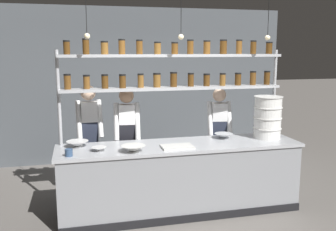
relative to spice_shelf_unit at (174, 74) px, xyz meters
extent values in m
plane|color=slate|center=(0.00, -0.33, -1.82)|extent=(40.00, 40.00, 0.00)
cube|color=#4C5156|center=(0.00, 2.31, -0.35)|extent=(5.58, 0.12, 2.93)
cube|color=gray|center=(0.00, -0.33, -1.38)|extent=(3.12, 0.72, 0.88)
cube|color=#ADAFB5|center=(0.00, -0.33, -0.92)|extent=(3.18, 0.76, 0.04)
cube|color=black|center=(0.00, -0.70, -1.77)|extent=(3.12, 0.03, 0.10)
cylinder|color=#ADAFB5|center=(-1.51, 0.00, -0.75)|extent=(0.04, 0.04, 2.13)
cylinder|color=#ADAFB5|center=(1.50, 0.00, -0.75)|extent=(0.04, 0.04, 2.13)
cube|color=#ADAFB5|center=(0.00, 0.00, -0.20)|extent=(3.02, 0.28, 0.04)
cylinder|color=brown|center=(-1.40, 0.00, -0.09)|extent=(0.09, 0.09, 0.17)
cylinder|color=black|center=(-1.40, 0.00, 0.01)|extent=(0.09, 0.09, 0.02)
cylinder|color=brown|center=(-1.16, 0.00, -0.10)|extent=(0.08, 0.08, 0.16)
cylinder|color=black|center=(-1.16, 0.00, -0.01)|extent=(0.09, 0.09, 0.02)
cylinder|color=#513314|center=(-0.93, 0.00, -0.10)|extent=(0.09, 0.09, 0.16)
cylinder|color=black|center=(-0.93, 0.00, -0.01)|extent=(0.09, 0.09, 0.02)
cylinder|color=#513314|center=(-0.70, 0.00, -0.10)|extent=(0.09, 0.09, 0.16)
cylinder|color=black|center=(-0.70, 0.00, -0.01)|extent=(0.09, 0.09, 0.02)
cylinder|color=brown|center=(-0.46, 0.00, -0.10)|extent=(0.08, 0.08, 0.17)
cylinder|color=black|center=(-0.46, 0.00, 0.00)|extent=(0.08, 0.08, 0.02)
cylinder|color=brown|center=(-0.24, 0.00, -0.09)|extent=(0.10, 0.10, 0.17)
cylinder|color=black|center=(-0.24, 0.00, 0.00)|extent=(0.10, 0.10, 0.02)
cylinder|color=#513314|center=(-0.01, 0.00, -0.09)|extent=(0.09, 0.09, 0.18)
cylinder|color=black|center=(-0.01, 0.00, 0.01)|extent=(0.09, 0.09, 0.02)
cylinder|color=#513314|center=(0.23, 0.00, -0.10)|extent=(0.08, 0.08, 0.16)
cylinder|color=black|center=(0.23, 0.00, 0.00)|extent=(0.08, 0.08, 0.02)
cylinder|color=#513314|center=(0.46, 0.00, -0.10)|extent=(0.09, 0.09, 0.15)
cylinder|color=black|center=(0.46, 0.00, -0.02)|extent=(0.09, 0.09, 0.02)
cylinder|color=brown|center=(0.70, 0.00, -0.10)|extent=(0.08, 0.08, 0.15)
cylinder|color=black|center=(0.70, 0.00, -0.01)|extent=(0.09, 0.09, 0.02)
cylinder|color=#513314|center=(0.93, 0.00, -0.10)|extent=(0.09, 0.09, 0.16)
cylinder|color=black|center=(0.93, 0.00, -0.01)|extent=(0.09, 0.09, 0.02)
cylinder|color=brown|center=(1.16, 0.00, -0.09)|extent=(0.09, 0.09, 0.18)
cylinder|color=black|center=(1.16, 0.00, 0.01)|extent=(0.09, 0.09, 0.02)
cylinder|color=#513314|center=(1.38, 0.00, -0.09)|extent=(0.08, 0.08, 0.18)
cylinder|color=black|center=(1.38, 0.00, 0.01)|extent=(0.09, 0.09, 0.02)
cube|color=#ADAFB5|center=(0.00, 0.00, 0.24)|extent=(3.02, 0.28, 0.04)
cylinder|color=#513314|center=(-1.39, 0.00, 0.34)|extent=(0.08, 0.08, 0.15)
cylinder|color=black|center=(-1.39, 0.00, 0.42)|extent=(0.08, 0.08, 0.02)
cylinder|color=#513314|center=(-1.15, 0.00, 0.35)|extent=(0.08, 0.08, 0.18)
cylinder|color=black|center=(-1.15, 0.00, 0.45)|extent=(0.09, 0.09, 0.02)
cylinder|color=brown|center=(-0.92, 0.00, 0.33)|extent=(0.09, 0.09, 0.15)
cylinder|color=black|center=(-0.92, 0.00, 0.42)|extent=(0.09, 0.09, 0.02)
cylinder|color=brown|center=(-0.70, 0.00, 0.35)|extent=(0.09, 0.09, 0.17)
cylinder|color=black|center=(-0.70, 0.00, 0.44)|extent=(0.09, 0.09, 0.02)
cylinder|color=brown|center=(-0.47, 0.00, 0.34)|extent=(0.08, 0.08, 0.17)
cylinder|color=black|center=(-0.47, 0.00, 0.44)|extent=(0.09, 0.09, 0.02)
cylinder|color=brown|center=(-0.23, 0.00, 0.33)|extent=(0.09, 0.09, 0.14)
cylinder|color=black|center=(-0.23, 0.00, 0.41)|extent=(0.09, 0.09, 0.02)
cylinder|color=brown|center=(0.00, 0.00, 0.33)|extent=(0.09, 0.09, 0.14)
cylinder|color=black|center=(0.00, 0.00, 0.41)|extent=(0.09, 0.09, 0.02)
cylinder|color=brown|center=(0.22, 0.00, 0.34)|extent=(0.09, 0.09, 0.17)
cylinder|color=black|center=(0.22, 0.00, 0.44)|extent=(0.09, 0.09, 0.02)
cylinder|color=brown|center=(0.46, 0.00, 0.34)|extent=(0.09, 0.09, 0.16)
cylinder|color=black|center=(0.46, 0.00, 0.43)|extent=(0.09, 0.09, 0.02)
cylinder|color=#513314|center=(0.69, 0.00, 0.35)|extent=(0.10, 0.10, 0.18)
cylinder|color=black|center=(0.69, 0.00, 0.45)|extent=(0.10, 0.10, 0.02)
cylinder|color=brown|center=(0.93, 0.00, 0.35)|extent=(0.08, 0.08, 0.18)
cylinder|color=black|center=(0.93, 0.00, 0.45)|extent=(0.08, 0.08, 0.02)
cylinder|color=#513314|center=(1.14, 0.00, 0.34)|extent=(0.08, 0.08, 0.17)
cylinder|color=black|center=(1.14, 0.00, 0.44)|extent=(0.08, 0.08, 0.02)
cylinder|color=#513314|center=(1.39, 0.00, 0.33)|extent=(0.09, 0.09, 0.15)
cylinder|color=black|center=(1.39, 0.00, 0.42)|extent=(0.09, 0.09, 0.02)
cylinder|color=black|center=(-1.22, 0.38, -1.42)|extent=(0.11, 0.11, 0.80)
cylinder|color=black|center=(-1.06, 0.39, -1.42)|extent=(0.11, 0.11, 0.80)
cube|color=#232838|center=(-1.14, 0.39, -0.85)|extent=(0.23, 0.18, 0.34)
cube|color=white|center=(-1.14, 0.39, -0.54)|extent=(0.23, 0.19, 0.28)
sphere|color=beige|center=(-1.14, 0.39, -0.27)|extent=(0.21, 0.21, 0.21)
cylinder|color=white|center=(-1.28, 0.32, -0.63)|extent=(0.08, 0.25, 0.52)
cylinder|color=white|center=(-0.99, 0.34, -0.63)|extent=(0.08, 0.25, 0.52)
cylinder|color=black|center=(-0.70, 0.24, -1.43)|extent=(0.11, 0.11, 0.78)
cylinder|color=black|center=(-0.55, 0.22, -1.43)|extent=(0.11, 0.11, 0.78)
cube|color=black|center=(-0.62, 0.23, -0.87)|extent=(0.24, 0.19, 0.34)
cube|color=white|center=(-0.62, 0.23, -0.57)|extent=(0.24, 0.20, 0.27)
sphere|color=#A37A5B|center=(-0.62, 0.23, -0.31)|extent=(0.20, 0.20, 0.20)
cylinder|color=white|center=(-0.78, 0.18, -0.66)|extent=(0.09, 0.25, 0.51)
cylinder|color=white|center=(-0.49, 0.15, -0.66)|extent=(0.09, 0.25, 0.51)
cylinder|color=black|center=(0.69, 0.30, -1.44)|extent=(0.11, 0.11, 0.76)
cylinder|color=black|center=(0.85, 0.28, -1.44)|extent=(0.11, 0.11, 0.76)
cube|color=#232838|center=(0.77, 0.29, -0.90)|extent=(0.25, 0.20, 0.33)
cube|color=white|center=(0.77, 0.29, -0.60)|extent=(0.25, 0.21, 0.27)
sphere|color=beige|center=(0.77, 0.29, -0.34)|extent=(0.20, 0.20, 0.20)
cylinder|color=white|center=(0.62, 0.25, -0.69)|extent=(0.11, 0.25, 0.50)
cylinder|color=white|center=(0.90, 0.21, -0.69)|extent=(0.11, 0.25, 0.50)
cylinder|color=white|center=(1.26, -0.28, -0.83)|extent=(0.37, 0.37, 0.13)
cylinder|color=silver|center=(1.26, -0.28, -0.76)|extent=(0.39, 0.39, 0.01)
cylinder|color=white|center=(1.26, -0.28, -0.68)|extent=(0.37, 0.37, 0.13)
cylinder|color=silver|center=(1.26, -0.28, -0.61)|extent=(0.39, 0.39, 0.01)
cylinder|color=white|center=(1.26, -0.28, -0.54)|extent=(0.37, 0.37, 0.13)
cylinder|color=silver|center=(1.26, -0.28, -0.46)|extent=(0.39, 0.39, 0.01)
cylinder|color=white|center=(1.26, -0.28, -0.39)|extent=(0.37, 0.37, 0.13)
cylinder|color=silver|center=(1.26, -0.28, -0.32)|extent=(0.39, 0.39, 0.01)
cube|color=silver|center=(-0.09, -0.49, -0.88)|extent=(0.40, 0.26, 0.02)
cylinder|color=silver|center=(-0.66, -0.56, -0.89)|extent=(0.13, 0.13, 0.01)
cone|color=silver|center=(-0.66, -0.56, -0.86)|extent=(0.30, 0.30, 0.08)
cylinder|color=white|center=(-1.31, -0.15, -0.89)|extent=(0.12, 0.12, 0.01)
cone|color=white|center=(-1.31, -0.15, -0.86)|extent=(0.28, 0.28, 0.08)
cylinder|color=white|center=(-1.06, -0.42, -0.89)|extent=(0.08, 0.08, 0.01)
cone|color=white|center=(-1.06, -0.42, -0.87)|extent=(0.18, 0.18, 0.05)
cylinder|color=#B2B7BC|center=(0.67, -0.16, -0.89)|extent=(0.11, 0.11, 0.01)
cone|color=#B2B7BC|center=(0.67, -0.16, -0.86)|extent=(0.25, 0.25, 0.07)
cylinder|color=#334C70|center=(-1.41, -0.56, -0.85)|extent=(0.09, 0.09, 0.09)
cylinder|color=black|center=(-1.15, -0.33, 0.77)|extent=(0.01, 0.01, 0.59)
sphere|color=#F9E5B2|center=(-1.15, -0.33, 0.47)|extent=(0.07, 0.07, 0.07)
cylinder|color=black|center=(-0.01, -0.33, 0.77)|extent=(0.01, 0.01, 0.59)
sphere|color=#F9E5B2|center=(-0.01, -0.33, 0.47)|extent=(0.07, 0.07, 0.07)
cylinder|color=black|center=(1.18, -0.33, 0.77)|extent=(0.01, 0.01, 0.59)
sphere|color=#F9E5B2|center=(1.18, -0.33, 0.47)|extent=(0.07, 0.07, 0.07)
camera|label=1|loc=(-1.29, -4.89, 0.31)|focal=40.00mm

